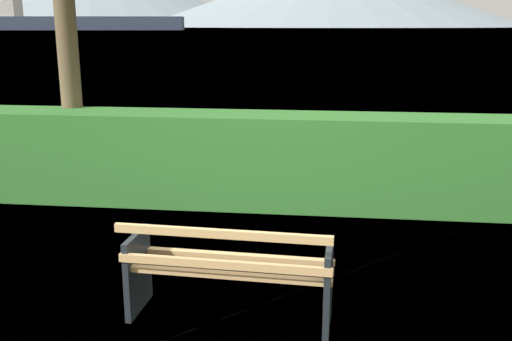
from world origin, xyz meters
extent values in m
plane|color=olive|center=(0.00, 0.00, 0.00)|extent=(1400.00, 1400.00, 0.00)
plane|color=#7A99A8|center=(0.00, 307.10, 0.00)|extent=(620.00, 620.00, 0.00)
cube|color=tan|center=(-0.01, -0.19, 0.45)|extent=(1.67, 0.15, 0.04)
cube|color=tan|center=(0.00, 0.00, 0.45)|extent=(1.67, 0.15, 0.04)
cube|color=tan|center=(0.01, 0.19, 0.45)|extent=(1.67, 0.15, 0.04)
cube|color=tan|center=(-0.01, -0.27, 0.57)|extent=(1.67, 0.13, 0.06)
cube|color=tan|center=(-0.02, -0.31, 0.84)|extent=(1.67, 0.13, 0.06)
cube|color=#1E2328|center=(-0.79, 0.02, 0.34)|extent=(0.08, 0.51, 0.68)
cube|color=#1E2328|center=(0.79, -0.06, 0.34)|extent=(0.08, 0.51, 0.68)
cube|color=#2D6B28|center=(0.00, 3.08, 0.61)|extent=(13.55, 0.83, 1.22)
cylinder|color=brown|center=(-2.82, 3.42, 1.86)|extent=(0.29, 0.29, 3.72)
cube|color=#2D384C|center=(-100.57, 220.46, 2.60)|extent=(88.68, 24.37, 5.21)
camera|label=1|loc=(0.74, -4.29, 2.35)|focal=40.56mm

